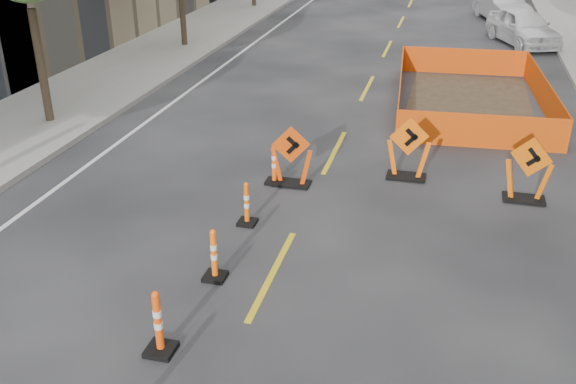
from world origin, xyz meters
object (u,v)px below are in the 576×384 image
(channelizer_6, at_px, (274,164))
(chevron_sign_left, at_px, (291,156))
(parked_car_near, at_px, (523,27))
(channelizer_5, at_px, (247,204))
(parked_car_mid, at_px, (502,6))
(chevron_sign_center, at_px, (408,148))
(chevron_sign_right, at_px, (529,169))
(channelizer_3, at_px, (158,322))
(channelizer_4, at_px, (214,254))

(channelizer_6, xyz_separation_m, chevron_sign_left, (0.41, -0.00, 0.23))
(chevron_sign_left, relative_size, parked_car_near, 0.33)
(channelizer_5, height_order, parked_car_mid, parked_car_mid)
(parked_car_near, bearing_deg, chevron_sign_left, -132.42)
(channelizer_5, height_order, parked_car_near, parked_car_near)
(chevron_sign_center, bearing_deg, chevron_sign_right, -28.27)
(chevron_sign_left, bearing_deg, parked_car_near, 52.67)
(chevron_sign_left, relative_size, chevron_sign_center, 0.95)
(channelizer_3, xyz_separation_m, chevron_sign_center, (2.99, 7.27, 0.22))
(channelizer_3, relative_size, parked_car_mid, 0.23)
(channelizer_3, bearing_deg, channelizer_6, 89.73)
(chevron_sign_center, distance_m, chevron_sign_right, 2.69)
(channelizer_4, distance_m, chevron_sign_right, 7.22)
(channelizer_3, bearing_deg, chevron_sign_right, 50.03)
(parked_car_mid, bearing_deg, chevron_sign_center, -115.63)
(chevron_sign_right, distance_m, parked_car_mid, 21.20)
(channelizer_4, distance_m, parked_car_near, 21.67)
(channelizer_6, bearing_deg, channelizer_4, -89.11)
(parked_car_near, xyz_separation_m, parked_car_mid, (-0.67, 5.15, 0.00))
(channelizer_3, bearing_deg, chevron_sign_center, 67.63)
(channelizer_5, xyz_separation_m, channelizer_6, (0.00, 2.07, 0.02))
(chevron_sign_right, xyz_separation_m, parked_car_mid, (0.28, 21.19, 0.01))
(channelizer_3, relative_size, channelizer_6, 1.10)
(channelizer_6, height_order, chevron_sign_center, chevron_sign_center)
(parked_car_near, height_order, parked_car_mid, parked_car_mid)
(chevron_sign_center, relative_size, chevron_sign_right, 1.01)
(parked_car_mid, bearing_deg, chevron_sign_left, -121.74)
(channelizer_6, xyz_separation_m, chevron_sign_center, (2.96, 1.05, 0.27))
(channelizer_4, xyz_separation_m, chevron_sign_center, (2.90, 5.20, 0.27))
(channelizer_3, distance_m, channelizer_6, 6.22)
(channelizer_5, xyz_separation_m, parked_car_near, (6.55, 18.60, 0.29))
(channelizer_4, relative_size, channelizer_5, 1.05)
(channelizer_3, distance_m, channelizer_5, 4.15)
(chevron_sign_left, bearing_deg, channelizer_6, 162.84)
(parked_car_near, bearing_deg, channelizer_6, -133.66)
(chevron_sign_center, relative_size, parked_car_near, 0.34)
(channelizer_5, relative_size, chevron_sign_left, 0.65)
(channelizer_4, height_order, channelizer_6, same)
(channelizer_4, height_order, chevron_sign_right, chevron_sign_right)
(channelizer_3, xyz_separation_m, parked_car_near, (6.58, 22.75, 0.22))
(channelizer_4, height_order, chevron_sign_left, chevron_sign_left)
(chevron_sign_center, xyz_separation_m, parked_car_near, (3.59, 15.48, -0.00))
(parked_car_near, bearing_deg, channelizer_3, -128.17)
(chevron_sign_left, bearing_deg, channelizer_3, -110.99)
(channelizer_5, distance_m, chevron_sign_right, 6.16)
(channelizer_3, xyz_separation_m, chevron_sign_left, (0.44, 6.22, 0.19))
(channelizer_5, distance_m, channelizer_6, 2.07)
(channelizer_6, height_order, parked_car_near, parked_car_near)
(chevron_sign_center, bearing_deg, channelizer_4, -135.37)
(channelizer_5, height_order, channelizer_6, channelizer_6)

